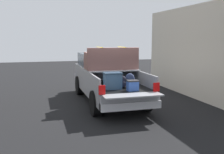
% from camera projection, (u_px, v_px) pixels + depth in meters
% --- Properties ---
extents(ground_plane, '(40.00, 40.00, 0.00)m').
position_uv_depth(ground_plane, '(108.00, 102.00, 10.66)').
color(ground_plane, black).
extents(pickup_truck, '(6.05, 2.06, 2.23)m').
position_uv_depth(pickup_truck, '(106.00, 77.00, 10.86)').
color(pickup_truck, gray).
rests_on(pickup_truck, ground_plane).
extents(building_facade, '(9.51, 0.36, 3.95)m').
position_uv_depth(building_facade, '(204.00, 53.00, 10.71)').
color(building_facade, beige).
rests_on(building_facade, ground_plane).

